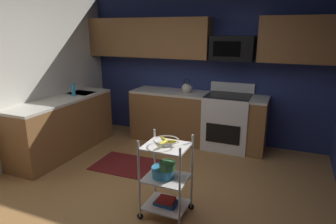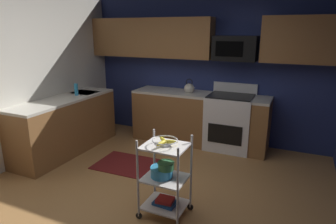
{
  "view_description": "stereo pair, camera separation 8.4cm",
  "coord_description": "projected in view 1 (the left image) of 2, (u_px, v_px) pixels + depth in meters",
  "views": [
    {
      "loc": [
        1.5,
        -2.73,
        2.0
      ],
      "look_at": [
        0.18,
        0.37,
        1.05
      ],
      "focal_mm": 31.4,
      "sensor_mm": 36.0,
      "label": 1
    },
    {
      "loc": [
        1.57,
        -2.7,
        2.0
      ],
      "look_at": [
        0.18,
        0.37,
        1.05
      ],
      "focal_mm": 31.4,
      "sensor_mm": 36.0,
      "label": 2
    }
  ],
  "objects": [
    {
      "name": "mixing_bowl_large",
      "position": [
        163.0,
        172.0,
        3.17
      ],
      "size": [
        0.25,
        0.25,
        0.11
      ],
      "color": "#338CBF",
      "rests_on": "rolling_cart"
    },
    {
      "name": "oven_range",
      "position": [
        227.0,
        121.0,
        5.05
      ],
      "size": [
        0.76,
        0.65,
        1.1
      ],
      "color": "white",
      "rests_on": "ground"
    },
    {
      "name": "kettle",
      "position": [
        187.0,
        88.0,
        5.19
      ],
      "size": [
        0.21,
        0.18,
        0.26
      ],
      "color": "beige",
      "rests_on": "counter_run"
    },
    {
      "name": "book_stack",
      "position": [
        166.0,
        202.0,
        3.26
      ],
      "size": [
        0.26,
        0.19,
        0.07
      ],
      "color": "#1E4C8C",
      "rests_on": "rolling_cart"
    },
    {
      "name": "floor_rug",
      "position": [
        131.0,
        166.0,
        4.46
      ],
      "size": [
        1.12,
        0.73,
        0.01
      ],
      "primitive_type": "cube",
      "rotation": [
        0.0,
        0.0,
        0.03
      ],
      "color": "maroon",
      "rests_on": "ground"
    },
    {
      "name": "dish_soap_bottle",
      "position": [
        73.0,
        90.0,
        4.93
      ],
      "size": [
        0.06,
        0.06,
        0.2
      ],
      "primitive_type": "cylinder",
      "color": "#2D8CBF",
      "rests_on": "counter_run"
    },
    {
      "name": "microwave",
      "position": [
        233.0,
        48.0,
        4.81
      ],
      "size": [
        0.7,
        0.39,
        0.4
      ],
      "color": "black"
    },
    {
      "name": "rolling_cart",
      "position": [
        166.0,
        178.0,
        3.18
      ],
      "size": [
        0.53,
        0.41,
        0.91
      ],
      "color": "silver",
      "rests_on": "ground"
    },
    {
      "name": "counter_run",
      "position": [
        139.0,
        121.0,
        5.08
      ],
      "size": [
        3.4,
        2.54,
        0.92
      ],
      "color": "brown",
      "rests_on": "ground"
    },
    {
      "name": "fruit_bowl",
      "position": [
        166.0,
        141.0,
        3.06
      ],
      "size": [
        0.27,
        0.27,
        0.07
      ],
      "color": "silver",
      "rests_on": "rolling_cart"
    },
    {
      "name": "upper_cabinets",
      "position": [
        194.0,
        38.0,
        5.05
      ],
      "size": [
        4.4,
        0.33,
        0.7
      ],
      "color": "brown"
    },
    {
      "name": "floor",
      "position": [
        142.0,
        203.0,
        3.54
      ],
      "size": [
        4.4,
        4.8,
        0.04
      ],
      "primitive_type": "cube",
      "color": "#A87542",
      "rests_on": "ground"
    },
    {
      "name": "mixing_bowl_small",
      "position": [
        167.0,
        165.0,
        3.09
      ],
      "size": [
        0.18,
        0.18,
        0.08
      ],
      "color": "#387F4C",
      "rests_on": "rolling_cart"
    },
    {
      "name": "wall_back",
      "position": [
        203.0,
        69.0,
        5.33
      ],
      "size": [
        4.52,
        0.06,
        2.6
      ],
      "primitive_type": "cube",
      "color": "navy",
      "rests_on": "ground"
    }
  ]
}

